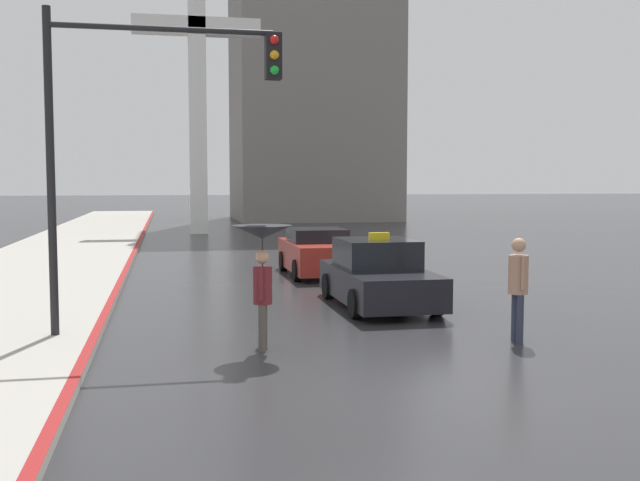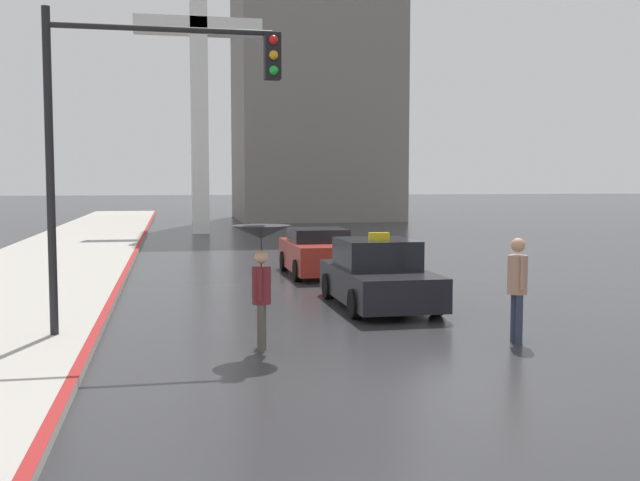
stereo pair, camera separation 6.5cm
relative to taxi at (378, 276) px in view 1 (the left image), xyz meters
name	(u,v)px [view 1 (the left image)]	position (x,y,z in m)	size (l,w,h in m)	color
ground_plane	(395,388)	(-1.59, -6.36, -0.67)	(300.00, 300.00, 0.00)	#2D2D30
taxi	(378,276)	(0.00, 0.00, 0.00)	(1.91, 4.17, 1.63)	black
sedan_red	(318,253)	(-0.18, 5.77, -0.02)	(1.91, 4.00, 1.36)	#A52D23
pedestrian_with_umbrella	(262,253)	(-3.03, -3.80, 0.93)	(0.96, 0.96, 2.04)	#4C473D
pedestrian_man	(518,280)	(1.30, -4.05, 0.41)	(0.35, 0.49, 1.79)	#2D3347
traffic_light	(147,111)	(-4.84, -2.50, 3.28)	(3.98, 0.38, 5.63)	black
monument_cross	(197,71)	(-2.87, 24.56, 7.87)	(6.63, 0.90, 15.06)	white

